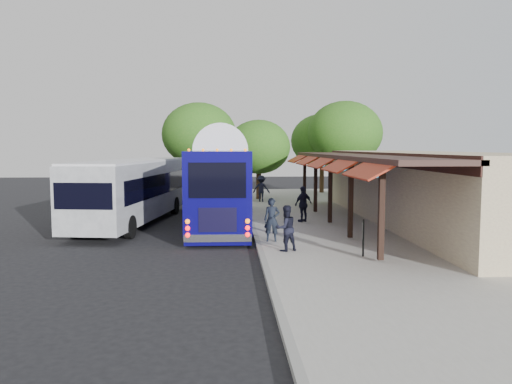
# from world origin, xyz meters

# --- Properties ---
(ground) EXTENTS (90.00, 90.00, 0.00)m
(ground) POSITION_xyz_m (0.00, 0.00, 0.00)
(ground) COLOR black
(ground) RESTS_ON ground
(sidewalk) EXTENTS (10.00, 40.00, 0.15)m
(sidewalk) POSITION_xyz_m (5.00, 4.00, 0.07)
(sidewalk) COLOR #9E9B93
(sidewalk) RESTS_ON ground
(curb) EXTENTS (0.20, 40.00, 0.16)m
(curb) POSITION_xyz_m (0.05, 4.00, 0.07)
(curb) COLOR gray
(curb) RESTS_ON ground
(station_shelter) EXTENTS (8.15, 20.00, 3.60)m
(station_shelter) POSITION_xyz_m (8.38, 4.00, 1.85)
(station_shelter) COLOR tan
(station_shelter) RESTS_ON ground
(coach_bus) EXTENTS (2.73, 12.43, 3.96)m
(coach_bus) POSITION_xyz_m (-1.45, 5.14, 2.12)
(coach_bus) COLOR #0C085E
(coach_bus) RESTS_ON ground
(city_bus) EXTENTS (4.22, 12.15, 3.20)m
(city_bus) POSITION_xyz_m (-5.85, 5.72, 1.77)
(city_bus) COLOR gray
(city_bus) RESTS_ON ground
(ped_a) EXTENTS (0.67, 0.48, 1.71)m
(ped_a) POSITION_xyz_m (0.60, -0.26, 1.01)
(ped_a) COLOR black
(ped_a) RESTS_ON sidewalk
(ped_b) EXTENTS (0.98, 0.88, 1.64)m
(ped_b) POSITION_xyz_m (0.93, -2.10, 0.97)
(ped_b) COLOR black
(ped_b) RESTS_ON sidewalk
(ped_c) EXTENTS (1.11, 0.93, 1.77)m
(ped_c) POSITION_xyz_m (2.61, 4.76, 1.04)
(ped_c) COLOR black
(ped_c) RESTS_ON sidewalk
(ped_d) EXTENTS (1.27, 0.91, 1.78)m
(ped_d) POSITION_xyz_m (1.14, 14.00, 1.04)
(ped_d) COLOR black
(ped_d) RESTS_ON sidewalk
(sign_board) EXTENTS (0.20, 0.55, 1.23)m
(sign_board) POSITION_xyz_m (3.46, -3.11, 0.98)
(sign_board) COLOR black
(sign_board) RESTS_ON sidewalk
(tree_left) EXTENTS (4.51, 4.51, 5.77)m
(tree_left) POSITION_xyz_m (1.08, 15.86, 3.84)
(tree_left) COLOR #382314
(tree_left) RESTS_ON ground
(tree_mid) EXTENTS (5.10, 5.10, 6.53)m
(tree_mid) POSITION_xyz_m (6.53, 20.65, 4.35)
(tree_mid) COLOR #382314
(tree_mid) RESTS_ON ground
(tree_right) EXTENTS (5.75, 5.75, 7.36)m
(tree_right) POSITION_xyz_m (7.87, 18.54, 4.91)
(tree_right) COLOR #382314
(tree_right) RESTS_ON ground
(tree_far) EXTENTS (5.61, 5.61, 7.18)m
(tree_far) POSITION_xyz_m (-3.27, 18.38, 4.79)
(tree_far) COLOR #382314
(tree_far) RESTS_ON ground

